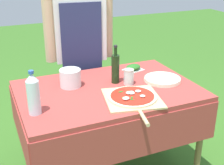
# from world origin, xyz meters

# --- Properties ---
(prep_table) EXTENTS (1.28, 0.87, 0.76)m
(prep_table) POSITION_xyz_m (0.00, 0.00, 0.67)
(prep_table) COLOR #A83D38
(prep_table) RESTS_ON ground
(person_cook) EXTENTS (0.59, 0.24, 1.58)m
(person_cook) POSITION_xyz_m (-0.00, 0.62, 0.93)
(person_cook) COLOR #333D56
(person_cook) RESTS_ON ground
(pizza_on_peel) EXTENTS (0.43, 0.57, 0.05)m
(pizza_on_peel) POSITION_xyz_m (0.08, -0.23, 0.77)
(pizza_on_peel) COLOR #D1B27F
(pizza_on_peel) RESTS_ON prep_table
(oil_bottle) EXTENTS (0.06, 0.06, 0.29)m
(oil_bottle) POSITION_xyz_m (0.09, 0.08, 0.88)
(oil_bottle) COLOR black
(oil_bottle) RESTS_ON prep_table
(water_bottle) EXTENTS (0.08, 0.08, 0.28)m
(water_bottle) POSITION_xyz_m (-0.55, -0.17, 0.89)
(water_bottle) COLOR silver
(water_bottle) RESTS_ON prep_table
(herb_container) EXTENTS (0.18, 0.15, 0.05)m
(herb_container) POSITION_xyz_m (0.33, 0.26, 0.78)
(herb_container) COLOR silver
(herb_container) RESTS_ON prep_table
(mixing_tub) EXTENTS (0.15, 0.15, 0.13)m
(mixing_tub) POSITION_xyz_m (-0.23, 0.14, 0.82)
(mixing_tub) COLOR silver
(mixing_tub) RESTS_ON prep_table
(plate_stack) EXTENTS (0.28, 0.28, 0.02)m
(plate_stack) POSITION_xyz_m (0.43, -0.03, 0.77)
(plate_stack) COLOR beige
(plate_stack) RESTS_ON prep_table
(sauce_jar) EXTENTS (0.08, 0.08, 0.12)m
(sauce_jar) POSITION_xyz_m (0.17, 0.01, 0.81)
(sauce_jar) COLOR silver
(sauce_jar) RESTS_ON prep_table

